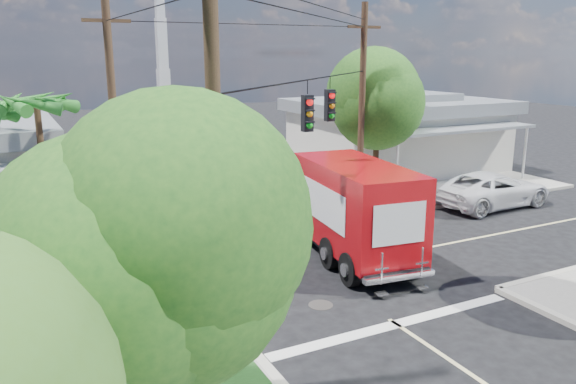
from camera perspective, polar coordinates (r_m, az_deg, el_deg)
ground at (r=18.69m, az=2.81°, el=-7.89°), size 120.00×120.00×0.00m
sidewalk_ne at (r=33.18m, az=9.84°, el=1.77°), size 14.12×14.12×0.14m
road_markings at (r=17.52m, az=5.23°, el=-9.44°), size 32.00×32.00×0.01m
building_ne at (r=34.62m, az=11.08°, el=6.00°), size 11.80×10.20×4.50m
radio_tower at (r=36.23m, az=-12.56°, el=11.55°), size 0.80×0.80×17.00m
tree_sw_front at (r=8.11m, az=-13.61°, el=-5.26°), size 3.88×3.78×6.03m
tree_ne_front at (r=27.05m, az=9.19°, el=9.15°), size 4.21×4.14×6.66m
tree_ne_back at (r=30.41m, az=10.70°, el=8.50°), size 3.77×3.66×5.82m
palm_nw_front at (r=22.64m, az=-24.16°, el=7.92°), size 3.01×3.08×5.59m
utility_poles at (r=18.22m, az=-3.90°, el=6.75°), size 12.00×10.68×9.00m
vending_boxes at (r=26.83m, az=8.33°, el=0.31°), size 1.90×0.50×1.10m
delivery_truck at (r=19.71m, az=5.94°, el=-1.53°), size 3.32×8.00×3.37m
parked_car at (r=27.66m, az=20.02°, el=0.26°), size 5.89×2.87×1.61m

